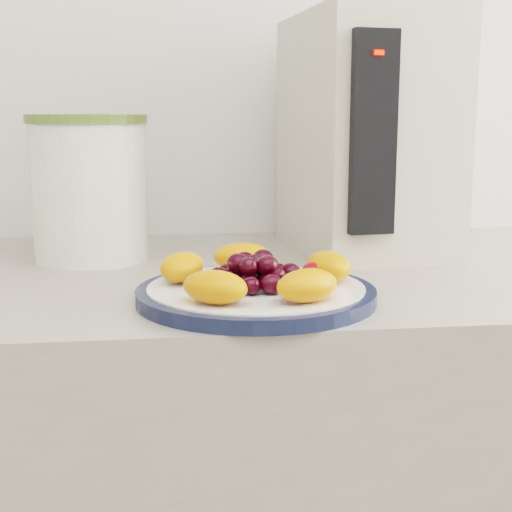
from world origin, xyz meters
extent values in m
cylinder|color=#141D3A|center=(-0.05, 1.02, 0.91)|extent=(0.26, 0.26, 0.01)
cylinder|color=white|center=(-0.05, 1.02, 0.91)|extent=(0.24, 0.24, 0.02)
cylinder|color=#566F21|center=(-0.25, 1.28, 0.99)|extent=(0.20, 0.20, 0.19)
cylinder|color=#5A6E30|center=(-0.25, 1.28, 1.09)|extent=(0.21, 0.21, 0.01)
cube|color=beige|center=(0.15, 1.31, 1.07)|extent=(0.22, 0.29, 0.34)
cube|color=black|center=(0.12, 1.16, 1.08)|extent=(0.06, 0.03, 0.25)
cube|color=#FF0C05|center=(0.12, 1.15, 1.17)|extent=(0.01, 0.01, 0.01)
ellipsoid|color=orange|center=(0.03, 1.04, 0.93)|extent=(0.06, 0.08, 0.03)
ellipsoid|color=orange|center=(-0.06, 1.11, 0.93)|extent=(0.07, 0.05, 0.03)
ellipsoid|color=orange|center=(-0.13, 1.05, 0.93)|extent=(0.07, 0.08, 0.03)
ellipsoid|color=orange|center=(-0.10, 0.95, 0.93)|extent=(0.08, 0.08, 0.03)
ellipsoid|color=orange|center=(-0.01, 0.95, 0.93)|extent=(0.08, 0.07, 0.03)
ellipsoid|color=black|center=(-0.05, 1.02, 0.93)|extent=(0.02, 0.02, 0.02)
ellipsoid|color=black|center=(-0.03, 1.02, 0.93)|extent=(0.02, 0.02, 0.02)
ellipsoid|color=black|center=(-0.04, 1.04, 0.93)|extent=(0.02, 0.02, 0.02)
ellipsoid|color=black|center=(-0.06, 1.04, 0.93)|extent=(0.02, 0.02, 0.02)
ellipsoid|color=black|center=(-0.07, 1.02, 0.93)|extent=(0.02, 0.02, 0.02)
ellipsoid|color=black|center=(-0.06, 1.00, 0.93)|extent=(0.02, 0.02, 0.02)
ellipsoid|color=black|center=(-0.04, 1.00, 0.93)|extent=(0.02, 0.02, 0.02)
ellipsoid|color=black|center=(-0.01, 1.03, 0.93)|extent=(0.02, 0.02, 0.02)
ellipsoid|color=black|center=(-0.02, 1.05, 0.93)|extent=(0.02, 0.02, 0.02)
ellipsoid|color=black|center=(-0.04, 1.06, 0.93)|extent=(0.02, 0.02, 0.02)
ellipsoid|color=black|center=(-0.06, 1.06, 0.93)|extent=(0.02, 0.02, 0.02)
ellipsoid|color=black|center=(-0.08, 1.05, 0.93)|extent=(0.02, 0.02, 0.02)
ellipsoid|color=black|center=(-0.09, 1.03, 0.93)|extent=(0.02, 0.02, 0.02)
ellipsoid|color=black|center=(-0.09, 1.01, 0.93)|extent=(0.02, 0.02, 0.02)
ellipsoid|color=black|center=(-0.08, 0.99, 0.93)|extent=(0.02, 0.02, 0.02)
ellipsoid|color=black|center=(-0.06, 0.98, 0.93)|extent=(0.02, 0.02, 0.02)
ellipsoid|color=black|center=(-0.04, 0.98, 0.93)|extent=(0.02, 0.02, 0.02)
ellipsoid|color=black|center=(-0.02, 0.99, 0.93)|extent=(0.02, 0.02, 0.02)
ellipsoid|color=black|center=(-0.05, 1.02, 0.94)|extent=(0.02, 0.02, 0.02)
ellipsoid|color=black|center=(-0.04, 1.04, 0.94)|extent=(0.02, 0.02, 0.02)
ellipsoid|color=black|center=(-0.06, 1.04, 0.94)|extent=(0.02, 0.02, 0.02)
ellipsoid|color=black|center=(-0.07, 1.02, 0.94)|extent=(0.02, 0.02, 0.02)
ellipsoid|color=black|center=(-0.06, 1.00, 0.94)|extent=(0.02, 0.02, 0.02)
ellipsoid|color=black|center=(-0.04, 1.00, 0.94)|extent=(0.02, 0.02, 0.02)
ellipsoid|color=red|center=(0.01, 1.03, 0.93)|extent=(0.03, 0.03, 0.02)
ellipsoid|color=red|center=(0.04, 1.03, 0.93)|extent=(0.04, 0.03, 0.02)
camera|label=1|loc=(-0.15, 0.28, 1.09)|focal=50.00mm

